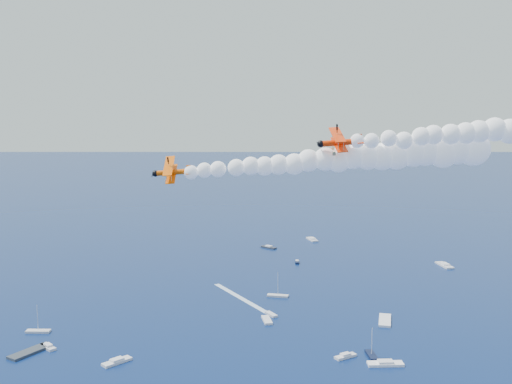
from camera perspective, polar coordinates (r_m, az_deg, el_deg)
The scene contains 5 objects.
biplane_lead at distance 103.57m, azimuth 8.07°, elevation 4.69°, with size 7.78×8.73×5.26m, color #FF3505, non-canonical shape.
biplane_trail at distance 104.94m, azimuth -7.94°, elevation 1.87°, with size 6.91×7.75×4.67m, color #F75C05, non-canonical shape.
smoke_trail_lead at distance 111.00m, azimuth 22.45°, elevation 5.46°, with size 43.90×37.47×10.09m, color white, non-canonical shape.
smoke_trail_trail at distance 105.31m, azimuth 7.21°, elevation 3.05°, with size 43.28×38.21×10.09m, color white, non-canonical shape.
spectator_boats at distance 185.47m, azimuth 12.66°, elevation -13.09°, with size 211.78×184.71×0.70m.
Camera 1 is at (62.81, -54.49, 65.22)m, focal length 41.96 mm.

